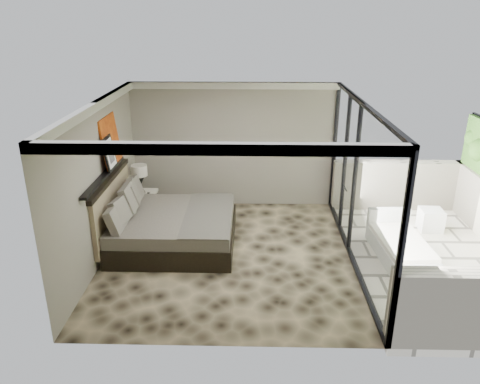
{
  "coord_description": "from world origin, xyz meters",
  "views": [
    {
      "loc": [
        0.41,
        -7.59,
        4.2
      ],
      "look_at": [
        0.2,
        0.4,
        1.1
      ],
      "focal_mm": 35.0,
      "sensor_mm": 36.0,
      "label": 1
    }
  ],
  "objects_px": {
    "nightstand": "(144,203)",
    "lounger": "(400,246)",
    "bed": "(169,226)",
    "table_lamp": "(140,175)",
    "ottoman": "(431,220)"
  },
  "relations": [
    {
      "from": "nightstand",
      "to": "table_lamp",
      "type": "relative_size",
      "value": 0.9
    },
    {
      "from": "nightstand",
      "to": "lounger",
      "type": "relative_size",
      "value": 0.33
    },
    {
      "from": "bed",
      "to": "ottoman",
      "type": "bearing_deg",
      "value": 8.24
    },
    {
      "from": "bed",
      "to": "nightstand",
      "type": "relative_size",
      "value": 4.11
    },
    {
      "from": "nightstand",
      "to": "lounger",
      "type": "bearing_deg",
      "value": -43.9
    },
    {
      "from": "ottoman",
      "to": "lounger",
      "type": "distance_m",
      "value": 1.47
    },
    {
      "from": "bed",
      "to": "lounger",
      "type": "distance_m",
      "value": 4.32
    },
    {
      "from": "ottoman",
      "to": "bed",
      "type": "bearing_deg",
      "value": -171.76
    },
    {
      "from": "table_lamp",
      "to": "nightstand",
      "type": "bearing_deg",
      "value": 0.87
    },
    {
      "from": "bed",
      "to": "table_lamp",
      "type": "distance_m",
      "value": 1.69
    },
    {
      "from": "table_lamp",
      "to": "lounger",
      "type": "relative_size",
      "value": 0.37
    },
    {
      "from": "nightstand",
      "to": "table_lamp",
      "type": "height_order",
      "value": "table_lamp"
    },
    {
      "from": "bed",
      "to": "nightstand",
      "type": "height_order",
      "value": "bed"
    },
    {
      "from": "ottoman",
      "to": "lounger",
      "type": "bearing_deg",
      "value": -130.11
    },
    {
      "from": "bed",
      "to": "ottoman",
      "type": "height_order",
      "value": "bed"
    }
  ]
}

